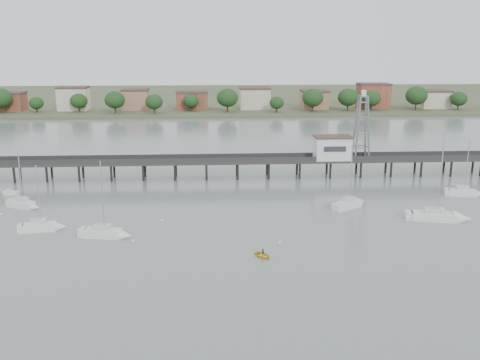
# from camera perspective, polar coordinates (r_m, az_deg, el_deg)

# --- Properties ---
(ground_plane) EXTENTS (500.00, 500.00, 0.00)m
(ground_plane) POSITION_cam_1_polar(r_m,az_deg,el_deg) (64.32, -0.49, -12.78)
(ground_plane) COLOR slate
(ground_plane) RESTS_ON ground
(pier) EXTENTS (150.00, 5.00, 5.50)m
(pier) POSITION_cam_1_polar(r_m,az_deg,el_deg) (119.99, -1.95, 1.99)
(pier) COLOR #2D2823
(pier) RESTS_ON ground
(pier_building) EXTENTS (8.40, 5.40, 5.30)m
(pier_building) POSITION_cam_1_polar(r_m,az_deg,el_deg) (122.59, 9.82, 3.43)
(pier_building) COLOR silver
(pier_building) RESTS_ON ground
(lattice_tower) EXTENTS (3.20, 3.20, 15.50)m
(lattice_tower) POSITION_cam_1_polar(r_m,az_deg,el_deg) (123.50, 12.86, 5.44)
(lattice_tower) COLOR slate
(lattice_tower) RESTS_ON ground
(sailboat_d) EXTENTS (10.32, 5.11, 16.22)m
(sailboat_d) POSITION_cam_1_polar(r_m,az_deg,el_deg) (98.01, 20.99, -3.70)
(sailboat_d) COLOR white
(sailboat_d) RESTS_ON ground
(sailboat_e) EXTENTS (7.26, 3.77, 11.65)m
(sailboat_e) POSITION_cam_1_polar(r_m,az_deg,el_deg) (115.39, 23.10, -1.27)
(sailboat_e) COLOR white
(sailboat_e) RESTS_ON ground
(sailboat_c) EXTENTS (7.32, 6.02, 12.34)m
(sailboat_c) POSITION_cam_1_polar(r_m,az_deg,el_deg) (101.28, 11.86, -2.46)
(sailboat_c) COLOR white
(sailboat_c) RESTS_ON ground
(sailboat_a) EXTENTS (7.05, 3.00, 11.42)m
(sailboat_a) POSITION_cam_1_polar(r_m,az_deg,el_deg) (92.20, -20.03, -4.71)
(sailboat_a) COLOR white
(sailboat_a) RESTS_ON ground
(sailboat_b) EXTENTS (6.79, 4.70, 11.11)m
(sailboat_b) POSITION_cam_1_polar(r_m,az_deg,el_deg) (105.88, -21.89, -2.47)
(sailboat_b) COLOR white
(sailboat_b) RESTS_ON ground
(sailboat_f) EXTENTS (8.07, 3.86, 12.87)m
(sailboat_f) POSITION_cam_1_polar(r_m,az_deg,el_deg) (86.14, -13.73, -5.56)
(sailboat_f) COLOR white
(sailboat_f) RESTS_ON ground
(white_tender) EXTENTS (3.34, 2.13, 1.20)m
(white_tender) POSITION_cam_1_polar(r_m,az_deg,el_deg) (116.67, -23.24, -1.26)
(white_tender) COLOR white
(white_tender) RESTS_ON ground
(yellow_dinghy) EXTENTS (2.06, 1.71, 2.94)m
(yellow_dinghy) POSITION_cam_1_polar(r_m,az_deg,el_deg) (76.64, 2.45, -8.19)
(yellow_dinghy) COLOR yellow
(yellow_dinghy) RESTS_ON ground
(dinghy_occupant) EXTENTS (0.61, 1.06, 0.24)m
(dinghy_occupant) POSITION_cam_1_polar(r_m,az_deg,el_deg) (76.64, 2.45, -8.19)
(dinghy_occupant) COLOR black
(dinghy_occupant) RESTS_ON ground
(mooring_buoys) EXTENTS (81.93, 23.63, 0.39)m
(mooring_buoys) POSITION_cam_1_polar(r_m,az_deg,el_deg) (90.32, -0.72, -4.59)
(mooring_buoys) COLOR beige
(mooring_buoys) RESTS_ON ground
(far_shore) EXTENTS (500.00, 170.00, 10.40)m
(far_shore) POSITION_cam_1_polar(r_m,az_deg,el_deg) (298.17, -2.79, 8.78)
(far_shore) COLOR #475133
(far_shore) RESTS_ON ground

